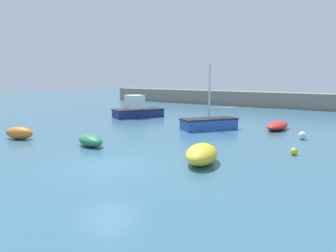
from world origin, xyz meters
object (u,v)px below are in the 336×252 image
dinghy_near_pier (91,141)px  mooring_buoy_yellow (294,151)px  rowboat_white_midwater (277,126)px  fishing_dinghy_green (19,133)px  rowboat_blue_near (202,154)px  motorboat_grey_hull (137,110)px  sailboat_twin_hulled (209,123)px  mooring_buoy_white (302,135)px

dinghy_near_pier → mooring_buoy_yellow: 11.03m
rowboat_white_midwater → fishing_dinghy_green: fishing_dinghy_green is taller
rowboat_white_midwater → rowboat_blue_near: 11.67m
motorboat_grey_hull → dinghy_near_pier: bearing=-123.6°
motorboat_grey_hull → rowboat_blue_near: bearing=-102.5°
rowboat_white_midwater → sailboat_twin_hulled: sailboat_twin_hulled is taller
dinghy_near_pier → fishing_dinghy_green: size_ratio=1.04×
fishing_dinghy_green → motorboat_grey_hull: bearing=76.8°
sailboat_twin_hulled → motorboat_grey_hull: 9.52m
rowboat_white_midwater → motorboat_grey_hull: bearing=90.4°
fishing_dinghy_green → mooring_buoy_yellow: (15.46, 5.55, -0.20)m
dinghy_near_pier → rowboat_white_midwater: dinghy_near_pier is taller
mooring_buoy_yellow → mooring_buoy_white: bearing=97.8°
motorboat_grey_hull → fishing_dinghy_green: bearing=-147.7°
sailboat_twin_hulled → mooring_buoy_yellow: (7.30, -4.66, -0.29)m
rowboat_white_midwater → mooring_buoy_yellow: (3.08, -7.54, -0.12)m
motorboat_grey_hull → mooring_buoy_yellow: bearing=-85.9°
dinghy_near_pier → sailboat_twin_hulled: sailboat_twin_hulled is taller
rowboat_blue_near → mooring_buoy_white: size_ratio=6.16×
motorboat_grey_hull → mooring_buoy_yellow: motorboat_grey_hull is taller
mooring_buoy_white → sailboat_twin_hulled: bearing=179.3°
rowboat_blue_near → mooring_buoy_white: 9.04m
dinghy_near_pier → mooring_buoy_white: dinghy_near_pier is taller
dinghy_near_pier → motorboat_grey_hull: motorboat_grey_hull is taller
motorboat_grey_hull → mooring_buoy_yellow: (16.47, -7.22, -0.55)m
sailboat_twin_hulled → mooring_buoy_white: size_ratio=9.56×
rowboat_white_midwater → rowboat_blue_near: size_ratio=1.02×
rowboat_blue_near → dinghy_near_pier: bearing=-107.6°
mooring_buoy_yellow → rowboat_white_midwater: bearing=112.2°
motorboat_grey_hull → mooring_buoy_yellow: size_ratio=14.00×
motorboat_grey_hull → sailboat_twin_hulled: bearing=-77.8°
mooring_buoy_white → mooring_buoy_yellow: bearing=-82.2°
rowboat_white_midwater → mooring_buoy_white: rowboat_white_midwater is taller
rowboat_white_midwater → rowboat_blue_near: (0.00, -11.67, 0.14)m
sailboat_twin_hulled → fishing_dinghy_green: sailboat_twin_hulled is taller
rowboat_white_midwater → motorboat_grey_hull: size_ratio=0.61×
fishing_dinghy_green → mooring_buoy_white: fishing_dinghy_green is taller
dinghy_near_pier → sailboat_twin_hulled: 9.54m
fishing_dinghy_green → rowboat_blue_near: 12.47m
fishing_dinghy_green → mooring_buoy_yellow: size_ratio=5.77×
dinghy_near_pier → fishing_dinghy_green: (-5.37, -1.09, 0.06)m
fishing_dinghy_green → mooring_buoy_white: size_ratio=4.22×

